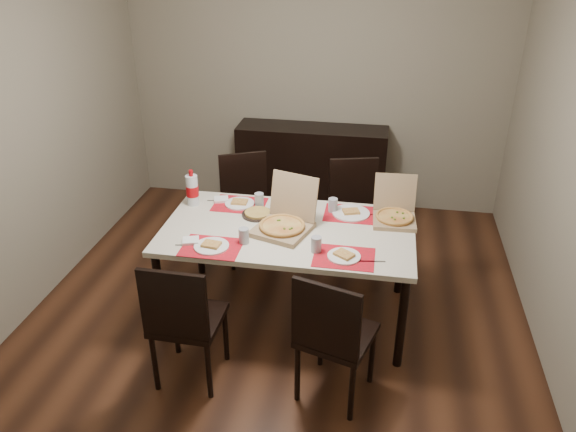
% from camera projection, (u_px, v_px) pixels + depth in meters
% --- Properties ---
extents(ground, '(3.80, 4.00, 0.02)m').
position_uv_depth(ground, '(279.00, 309.00, 4.43)').
color(ground, '#462615').
rests_on(ground, ground).
extents(room_walls, '(3.84, 4.02, 2.62)m').
position_uv_depth(room_walls, '(289.00, 75.00, 4.01)').
color(room_walls, gray).
rests_on(room_walls, ground).
extents(sideboard, '(1.50, 0.40, 0.90)m').
position_uv_depth(sideboard, '(311.00, 169.00, 5.78)').
color(sideboard, black).
rests_on(sideboard, ground).
extents(dining_table, '(1.80, 1.00, 0.75)m').
position_uv_depth(dining_table, '(288.00, 236.00, 4.06)').
color(dining_table, beige).
rests_on(dining_table, ground).
extents(chair_near_left, '(0.43, 0.43, 0.93)m').
position_uv_depth(chair_near_left, '(183.00, 319.00, 3.49)').
color(chair_near_left, black).
rests_on(chair_near_left, ground).
extents(chair_near_right, '(0.52, 0.52, 0.93)m').
position_uv_depth(chair_near_right, '(332.00, 334.00, 3.36)').
color(chair_near_right, black).
rests_on(chair_near_right, ground).
extents(chair_far_left, '(0.56, 0.56, 0.93)m').
position_uv_depth(chair_far_left, '(246.00, 202.00, 4.95)').
color(chair_far_left, black).
rests_on(chair_far_left, ground).
extents(chair_far_right, '(0.51, 0.51, 0.93)m').
position_uv_depth(chair_far_right, '(354.00, 209.00, 4.84)').
color(chair_far_right, black).
rests_on(chair_far_right, ground).
extents(setting_near_left, '(0.49, 0.30, 0.11)m').
position_uv_depth(setting_near_left, '(217.00, 243.00, 3.80)').
color(setting_near_left, red).
rests_on(setting_near_left, dining_table).
extents(setting_near_right, '(0.50, 0.30, 0.11)m').
position_uv_depth(setting_near_right, '(336.00, 253.00, 3.69)').
color(setting_near_right, red).
rests_on(setting_near_right, dining_table).
extents(setting_far_left, '(0.47, 0.30, 0.11)m').
position_uv_depth(setting_far_left, '(243.00, 202.00, 4.36)').
color(setting_far_left, red).
rests_on(setting_far_left, dining_table).
extents(setting_far_right, '(0.49, 0.30, 0.11)m').
position_uv_depth(setting_far_right, '(347.00, 211.00, 4.23)').
color(setting_far_right, red).
rests_on(setting_far_right, dining_table).
extents(napkin_loose, '(0.15, 0.14, 0.02)m').
position_uv_depth(napkin_loose, '(292.00, 231.00, 3.98)').
color(napkin_loose, white).
rests_on(napkin_loose, dining_table).
extents(pizza_box_center, '(0.47, 0.50, 0.37)m').
position_uv_depth(pizza_box_center, '(284.00, 223.00, 3.99)').
color(pizza_box_center, '#937755').
rests_on(pizza_box_center, dining_table).
extents(pizza_box_right, '(0.32, 0.36, 0.31)m').
position_uv_depth(pizza_box_right, '(394.00, 214.00, 4.12)').
color(pizza_box_right, '#937755').
rests_on(pizza_box_right, dining_table).
extents(faina_plate, '(0.24, 0.24, 0.03)m').
position_uv_depth(faina_plate, '(258.00, 214.00, 4.21)').
color(faina_plate, black).
rests_on(faina_plate, dining_table).
extents(dip_bowl, '(0.14, 0.14, 0.03)m').
position_uv_depth(dip_bowl, '(300.00, 215.00, 4.19)').
color(dip_bowl, white).
rests_on(dip_bowl, dining_table).
extents(soda_bottle, '(0.10, 0.10, 0.29)m').
position_uv_depth(soda_bottle, '(192.00, 190.00, 4.32)').
color(soda_bottle, silver).
rests_on(soda_bottle, dining_table).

